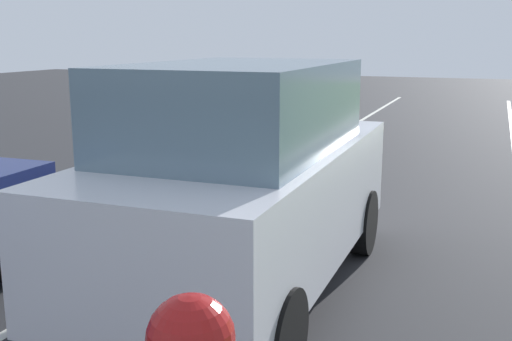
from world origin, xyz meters
TOP-DOWN VIEW (x-y plane):
  - ground_plane at (0.00, 14.00)m, footprint 60.00×60.00m
  - lane_line_center at (-0.70, 14.00)m, footprint 0.12×32.00m
  - car_suv_ahead at (0.89, 8.57)m, footprint 1.99×4.51m

SIDE VIEW (x-z plane):
  - ground_plane at x=0.00m, z-range 0.00..0.00m
  - lane_line_center at x=-0.70m, z-range 0.00..0.01m
  - car_suv_ahead at x=0.89m, z-range 0.03..2.31m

